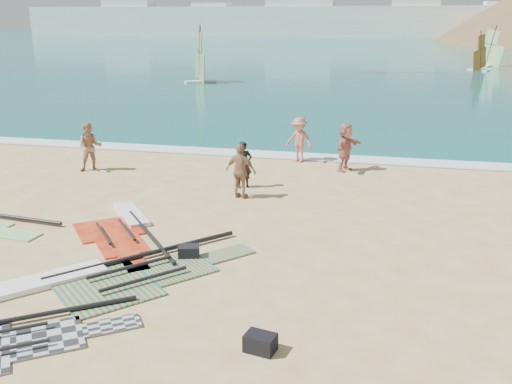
% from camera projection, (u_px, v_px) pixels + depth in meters
% --- Properties ---
extents(ground, '(300.00, 300.00, 0.00)m').
position_uv_depth(ground, '(154.00, 285.00, 12.32)').
color(ground, '#E1C884').
rests_on(ground, ground).
extents(sea, '(300.00, 240.00, 0.06)m').
position_uv_depth(sea, '(372.00, 40.00, 135.18)').
color(sea, '#0D5C5B').
rests_on(sea, ground).
extents(surf_line, '(300.00, 1.20, 0.04)m').
position_uv_depth(surf_line, '(270.00, 155.00, 23.77)').
color(surf_line, white).
rests_on(surf_line, ground).
extents(far_town, '(160.00, 8.00, 12.00)m').
position_uv_depth(far_town, '(316.00, 20.00, 153.98)').
color(far_town, white).
rests_on(far_town, ground).
extents(rig_orange, '(5.20, 4.96, 0.20)m').
position_uv_depth(rig_orange, '(109.00, 275.00, 12.68)').
color(rig_orange, orange).
rests_on(rig_orange, ground).
extents(rig_red, '(3.81, 4.63, 0.19)m').
position_uv_depth(rig_red, '(125.00, 228.00, 15.51)').
color(rig_red, red).
rests_on(rig_red, ground).
extents(gear_bag_near, '(0.58, 0.49, 0.32)m').
position_uv_depth(gear_bag_near, '(189.00, 252.00, 13.66)').
color(gear_bag_near, black).
rests_on(gear_bag_near, ground).
extents(gear_bag_far, '(0.59, 0.47, 0.32)m').
position_uv_depth(gear_bag_far, '(260.00, 343.00, 9.87)').
color(gear_bag_far, black).
rests_on(gear_bag_far, ground).
extents(person_wetsuit, '(0.69, 0.63, 1.58)m').
position_uv_depth(person_wetsuit, '(244.00, 165.00, 19.11)').
color(person_wetsuit, black).
rests_on(person_wetsuit, ground).
extents(beachgoer_left, '(1.10, 1.00, 1.83)m').
position_uv_depth(beachgoer_left, '(90.00, 147.00, 21.13)').
color(beachgoer_left, '#AD7859').
rests_on(beachgoer_left, ground).
extents(beachgoer_mid, '(1.30, 1.00, 1.78)m').
position_uv_depth(beachgoer_mid, '(299.00, 140.00, 22.47)').
color(beachgoer_mid, '#B76355').
rests_on(beachgoer_mid, ground).
extents(beachgoer_back, '(1.09, 0.62, 1.76)m').
position_uv_depth(beachgoer_back, '(241.00, 171.00, 17.98)').
color(beachgoer_back, '#9E714E').
rests_on(beachgoer_back, ground).
extents(beachgoer_right, '(1.16, 1.75, 1.81)m').
position_uv_depth(beachgoer_right, '(346.00, 147.00, 21.18)').
color(beachgoer_right, '#B86C5F').
rests_on(beachgoer_right, ground).
extents(windsurfer_left, '(2.67, 2.79, 4.90)m').
position_uv_depth(windsurfer_left, '(200.00, 66.00, 49.17)').
color(windsurfer_left, white).
rests_on(windsurfer_left, ground).
extents(windsurfer_centre, '(2.23, 2.29, 4.18)m').
position_uv_depth(windsurfer_centre, '(480.00, 59.00, 59.88)').
color(windsurfer_centre, white).
rests_on(windsurfer_centre, ground).
extents(windsurfer_right, '(2.67, 2.53, 4.60)m').
position_uv_depth(windsurfer_right, '(490.00, 55.00, 65.06)').
color(windsurfer_right, white).
rests_on(windsurfer_right, ground).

